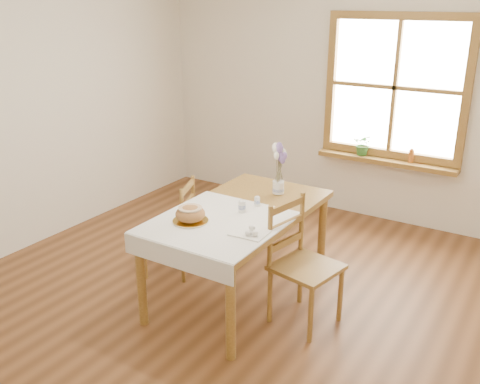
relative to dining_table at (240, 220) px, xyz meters
The scene contains 18 objects.
ground 0.73m from the dining_table, 90.00° to the right, with size 5.00×5.00×0.00m, color brown.
room_walls 1.08m from the dining_table, 90.00° to the right, with size 4.60×5.10×2.65m.
window 2.36m from the dining_table, 77.02° to the left, with size 1.46×0.08×1.46m.
window_sill 2.16m from the dining_table, 76.61° to the left, with size 1.46×0.20×0.05m.
dining_table is the anchor object (origin of this frame).
table_linen 0.32m from the dining_table, 90.00° to the right, with size 0.91×0.99×0.01m, color silver.
chair_left 0.78m from the dining_table, behind, with size 0.40×0.42×0.85m, color olive, non-canonical shape.
chair_right 0.65m from the dining_table, ahead, with size 0.44×0.46×0.94m, color olive, non-canonical shape.
bread_plate 0.46m from the dining_table, 112.97° to the right, with size 0.26×0.26×0.01m, color silver.
bread_loaf 0.48m from the dining_table, 112.97° to the right, with size 0.22×0.22×0.12m, color #AE7C3E.
egg_napkin 0.48m from the dining_table, 49.70° to the right, with size 0.24×0.21×0.01m, color silver.
eggs 0.48m from the dining_table, 49.70° to the right, with size 0.19×0.17×0.04m, color silver, non-canonical shape.
salt_shaker 0.16m from the dining_table, 45.30° to the right, with size 0.06×0.06×0.10m, color silver.
pepper_shaker 0.20m from the dining_table, 55.84° to the left, with size 0.05×0.05×0.09m, color silver.
flower_vase 0.50m from the dining_table, 80.05° to the left, with size 0.10×0.10×0.11m, color silver.
lavender_bouquet 0.60m from the dining_table, 80.05° to the left, with size 0.17×0.17×0.32m, color #6A508E, non-canonical shape.
potted_plant 2.12m from the dining_table, 83.43° to the left, with size 0.21×0.23×0.18m, color #326B2B.
amber_bottle 2.23m from the dining_table, 70.30° to the left, with size 0.05×0.05×0.15m, color #AE5D20.
Camera 1 is at (2.05, -2.98, 2.32)m, focal length 40.00 mm.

